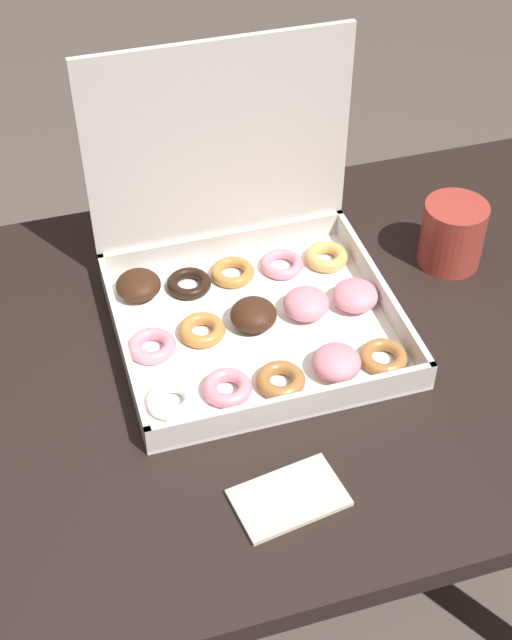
% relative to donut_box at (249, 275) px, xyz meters
% --- Properties ---
extents(dining_table, '(1.28, 0.70, 0.76)m').
position_rel_donut_box_xyz_m(dining_table, '(-0.06, -0.08, -0.17)').
color(dining_table, black).
rests_on(dining_table, ground_plane).
extents(donut_box, '(0.35, 0.33, 0.32)m').
position_rel_donut_box_xyz_m(donut_box, '(0.00, 0.00, 0.00)').
color(donut_box, white).
rests_on(donut_box, dining_table).
extents(coffee_mug, '(0.09, 0.09, 0.09)m').
position_rel_donut_box_xyz_m(coffee_mug, '(0.29, 0.01, -0.01)').
color(coffee_mug, '#A3382D').
rests_on(coffee_mug, dining_table).
extents(paper_napkin, '(0.13, 0.09, 0.01)m').
position_rel_donut_box_xyz_m(paper_napkin, '(-0.04, -0.30, -0.05)').
color(paper_napkin, beige).
rests_on(paper_napkin, dining_table).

